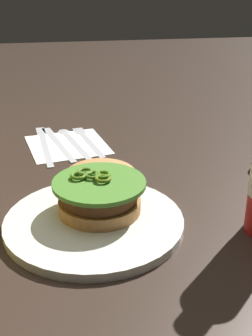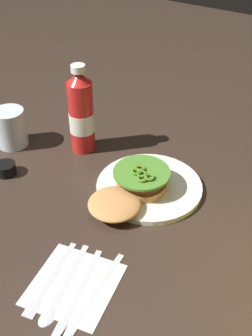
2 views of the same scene
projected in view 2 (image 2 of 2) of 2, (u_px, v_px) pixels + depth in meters
The scene contains 11 objects.
ground_plane at pixel (61, 201), 0.94m from camera, with size 3.00×3.00×0.00m, color #32251D.
dinner_plate at pixel (149, 187), 0.97m from camera, with size 0.24×0.24×0.01m, color silver.
burger_sandwich at pixel (132, 188), 0.93m from camera, with size 0.21×0.13×0.05m.
ketchup_bottle at pixel (81, 114), 1.05m from camera, with size 0.06×0.06×0.23m.
water_glass at pixel (11, 128), 1.09m from camera, with size 0.08×0.08×0.10m, color silver.
condiment_cup at pixel (6, 169), 1.02m from camera, with size 0.05×0.05×0.03m, color black.
napkin at pixel (74, 284), 0.76m from camera, with size 0.15×0.15×0.00m, color white.
fork_utensil at pixel (48, 283), 0.76m from camera, with size 0.18×0.05×0.00m.
spoon_utensil at pixel (60, 293), 0.74m from camera, with size 0.18×0.06×0.00m.
steak_knife at pixel (75, 297), 0.74m from camera, with size 0.20×0.06×0.00m.
butter_knife at pixel (88, 303), 0.73m from camera, with size 0.22×0.04×0.00m.
Camera 2 is at (0.52, 0.50, 0.63)m, focal length 45.23 mm.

